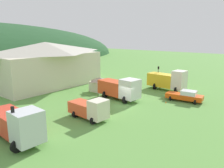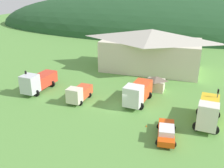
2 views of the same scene
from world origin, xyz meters
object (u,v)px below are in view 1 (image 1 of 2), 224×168
depot_building (46,63)px  traffic_light_west (14,124)px  heavy_rig_white (120,88)px  play_shed_cream (99,84)px  heavy_rig_striped (168,80)px  tow_truck_silver (17,123)px  traffic_light_east (158,74)px  service_pickup_orange (185,96)px  traffic_cone_near_pickup (166,103)px  light_truck_cream (90,109)px

depot_building → traffic_light_west: bearing=-131.0°
heavy_rig_white → play_shed_cream: bearing=169.1°
heavy_rig_white → heavy_rig_striped: bearing=77.4°
tow_truck_silver → traffic_light_east: (27.51, -0.18, 0.73)m
service_pickup_orange → traffic_cone_near_pickup: bearing=-131.0°
play_shed_cream → traffic_light_east: (9.06, -6.60, 1.18)m
heavy_rig_white → traffic_cone_near_pickup: bearing=28.6°
heavy_rig_white → traffic_light_east: bearing=92.0°
light_truck_cream → depot_building: bearing=161.0°
tow_truck_silver → heavy_rig_white: size_ratio=1.02×
play_shed_cream → tow_truck_silver: tow_truck_silver is taller
light_truck_cream → heavy_rig_striped: heavy_rig_striped is taller
heavy_rig_white → traffic_light_west: bearing=-77.3°
traffic_cone_near_pickup → tow_truck_silver: bearing=163.5°
traffic_light_west → traffic_cone_near_pickup: (20.30, -4.19, -2.42)m
traffic_light_east → traffic_cone_near_pickup: bearing=-146.0°
heavy_rig_white → traffic_light_west: traffic_light_west is taller
heavy_rig_striped → heavy_rig_white: bearing=-103.7°
service_pickup_orange → traffic_light_west: (-22.94, 5.99, 1.59)m
light_truck_cream → traffic_light_east: 19.52m
light_truck_cream → heavy_rig_striped: (18.40, -1.26, 0.58)m
heavy_rig_striped → traffic_light_west: bearing=-87.7°
heavy_rig_white → service_pickup_orange: size_ratio=1.32×
service_pickup_orange → traffic_cone_near_pickup: service_pickup_orange is taller
service_pickup_orange → play_shed_cream: bearing=-172.5°
depot_building → traffic_light_west: depot_building is taller
depot_building → play_shed_cream: 11.85m
play_shed_cream → traffic_cone_near_pickup: (0.86, -12.14, -1.26)m
traffic_light_west → depot_building: bearing=49.0°
depot_building → traffic_cone_near_pickup: bearing=-80.8°
traffic_light_west → traffic_light_east: 28.54m
play_shed_cream → light_truck_cream: (-10.38, -7.87, 0.00)m
heavy_rig_striped → service_pickup_orange: 6.69m
tow_truck_silver → service_pickup_orange: bearing=74.6°
heavy_rig_white → light_truck_cream: bearing=-70.9°
play_shed_cream → tow_truck_silver: (-18.45, -6.42, 0.45)m
play_shed_cream → light_truck_cream: light_truck_cream is taller
depot_building → service_pickup_orange: bearing=-75.7°
heavy_rig_white → traffic_cone_near_pickup: 7.04m
tow_truck_silver → traffic_light_west: 1.96m
play_shed_cream → heavy_rig_white: size_ratio=0.43×
traffic_light_east → traffic_cone_near_pickup: traffic_light_east is taller
traffic_light_east → heavy_rig_white: bearing=176.0°
play_shed_cream → heavy_rig_white: (-1.77, -5.85, 0.50)m
heavy_rig_white → traffic_cone_near_pickup: heavy_rig_white is taller
heavy_rig_white → tow_truck_silver: bearing=-82.1°
play_shed_cream → light_truck_cream: 13.02m
light_truck_cream → traffic_light_west: traffic_light_west is taller
play_shed_cream → heavy_rig_striped: size_ratio=0.44×
play_shed_cream → service_pickup_orange: (3.49, -13.94, -0.43)m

